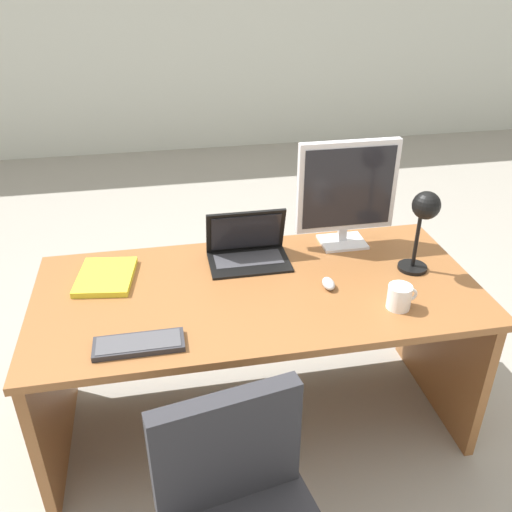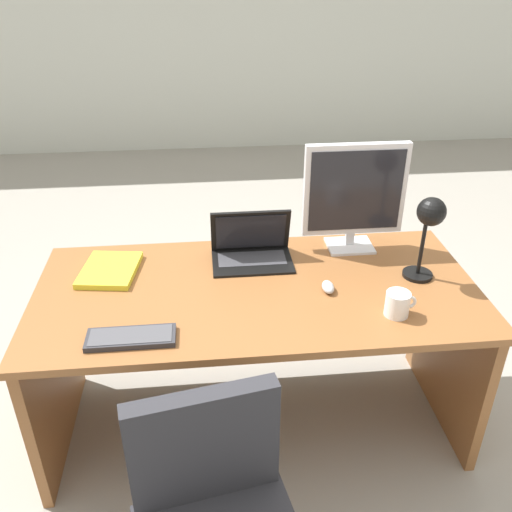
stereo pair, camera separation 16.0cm
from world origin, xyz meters
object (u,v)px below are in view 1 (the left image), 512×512
desk (255,324)px  monitor (347,190)px  mouse (328,284)px  book (106,277)px  laptop (247,244)px  keyboard (139,344)px  coffee_mug (400,297)px  desk_lamp (424,216)px

desk → monitor: monitor is taller
mouse → book: mouse is taller
desk → book: size_ratio=5.77×
monitor → laptop: monitor is taller
keyboard → monitor: bearing=32.3°
desk → coffee_mug: size_ratio=15.11×
mouse → coffee_mug: 0.28m
keyboard → desk_lamp: 1.18m
laptop → desk_lamp: desk_lamp is taller
laptop → keyboard: laptop is taller
book → coffee_mug: 1.15m
keyboard → book: bearing=105.7°
keyboard → coffee_mug: size_ratio=2.63×
desk → monitor: size_ratio=3.65×
mouse → desk: bearing=158.9°
coffee_mug → keyboard: bearing=-176.8°
desk → laptop: size_ratio=5.15×
book → coffee_mug: (1.07, -0.40, 0.03)m
desk → mouse: (0.27, -0.10, 0.23)m
keyboard → book: 0.48m
monitor → book: monitor is taller
desk_lamp → keyboard: bearing=-166.0°
desk → desk_lamp: desk_lamp is taller
mouse → coffee_mug: (0.21, -0.18, 0.03)m
desk_lamp → desk: bearing=175.0°
laptop → coffee_mug: 0.68m
desk → monitor: 0.69m
book → desk: bearing=-11.7°
laptop → desk_lamp: bearing=-20.5°
book → mouse: bearing=-14.7°
monitor → coffee_mug: bearing=-85.4°
monitor → book: bearing=-173.7°
laptop → coffee_mug: laptop is taller
monitor → coffee_mug: 0.56m
monitor → book: 1.07m
desk → laptop: (-0.00, 0.19, 0.28)m
desk → mouse: 0.37m
laptop → coffee_mug: (0.49, -0.47, -0.02)m
desk → book: (-0.59, 0.12, 0.23)m
monitor → desk_lamp: 0.36m
mouse → coffee_mug: coffee_mug is taller
desk → keyboard: bearing=-143.8°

